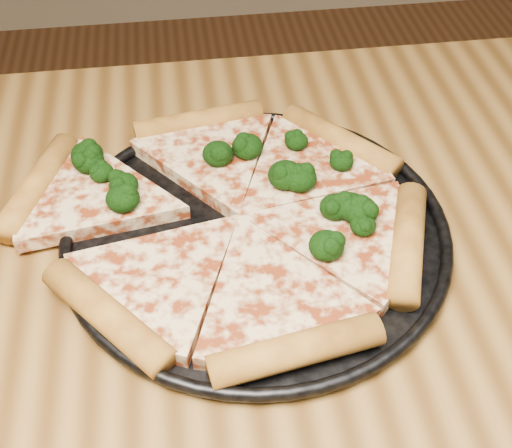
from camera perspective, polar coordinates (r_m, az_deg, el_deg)
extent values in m
cube|color=brown|center=(0.54, -8.66, -13.80)|extent=(1.20, 0.90, 0.04)
cube|color=brown|center=(1.19, 19.85, -3.43)|extent=(0.06, 0.06, 0.71)
cylinder|color=black|center=(0.61, 0.00, -0.86)|extent=(0.34, 0.34, 0.01)
torus|color=black|center=(0.61, 0.00, -0.40)|extent=(0.35, 0.35, 0.01)
cylinder|color=#C28630|center=(0.70, 7.26, 7.09)|extent=(0.11, 0.12, 0.03)
cylinder|color=#C28630|center=(0.72, -4.94, 8.72)|extent=(0.14, 0.05, 0.03)
cylinder|color=#C28630|center=(0.67, -18.26, 3.17)|extent=(0.07, 0.14, 0.03)
cylinder|color=#C28630|center=(0.54, -12.67, -7.65)|extent=(0.11, 0.12, 0.03)
cylinder|color=#C28630|center=(0.51, 3.45, -10.76)|extent=(0.14, 0.05, 0.03)
cylinder|color=#C28630|center=(0.60, 12.88, -1.59)|extent=(0.07, 0.14, 0.03)
ellipsoid|color=black|center=(0.59, 9.18, -0.11)|extent=(0.02, 0.02, 0.02)
ellipsoid|color=black|center=(0.66, -3.30, 6.05)|extent=(0.03, 0.03, 0.02)
ellipsoid|color=black|center=(0.65, -13.12, 4.34)|extent=(0.02, 0.02, 0.02)
ellipsoid|color=black|center=(0.57, 6.07, -1.85)|extent=(0.03, 0.03, 0.02)
ellipsoid|color=black|center=(0.67, -14.20, 5.31)|extent=(0.03, 0.03, 0.02)
ellipsoid|color=black|center=(0.68, 3.50, 7.12)|extent=(0.02, 0.02, 0.02)
ellipsoid|color=black|center=(0.66, 7.35, 5.35)|extent=(0.02, 0.02, 0.02)
ellipsoid|color=black|center=(0.63, 3.91, 3.99)|extent=(0.03, 0.03, 0.02)
ellipsoid|color=black|center=(0.62, -11.37, 2.18)|extent=(0.03, 0.03, 0.02)
ellipsoid|color=black|center=(0.66, -0.75, 6.68)|extent=(0.03, 0.03, 0.02)
ellipsoid|color=black|center=(0.60, 6.78, 1.45)|extent=(0.03, 0.03, 0.02)
ellipsoid|color=black|center=(0.63, 2.55, 4.23)|extent=(0.03, 0.03, 0.03)
ellipsoid|color=black|center=(0.67, -14.30, 5.79)|extent=(0.03, 0.03, 0.02)
ellipsoid|color=black|center=(0.60, 8.93, 1.12)|extent=(0.03, 0.03, 0.02)
ellipsoid|color=black|center=(0.63, -11.30, 3.32)|extent=(0.03, 0.03, 0.02)
ellipsoid|color=black|center=(0.64, -11.14, 3.48)|extent=(0.02, 0.02, 0.02)
ellipsoid|color=black|center=(0.60, 8.15, 1.49)|extent=(0.03, 0.03, 0.02)
ellipsoid|color=black|center=(0.63, 3.79, 3.97)|extent=(0.03, 0.03, 0.02)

